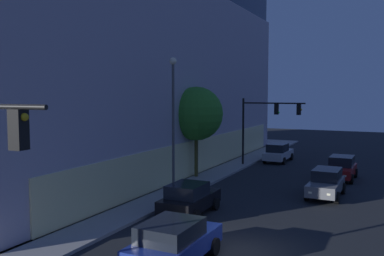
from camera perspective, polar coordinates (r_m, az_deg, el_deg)
The scene contains 10 objects.
ground_plane at distance 17.36m, azimuth 6.08°, elevation -16.61°, with size 120.00×120.00×0.00m, color black.
modern_building at distance 38.35m, azimuth -13.13°, elevation 8.58°, with size 38.78×21.16×18.17m.
traffic_light_far_corner at distance 36.10m, azimuth 10.13°, elevation 1.41°, with size 0.34×5.41×5.77m.
street_lamp_sidewalk at distance 25.12m, azimuth -2.58°, elevation 2.48°, with size 0.44×0.44×8.31m.
sidewalk_tree at distance 30.92m, azimuth 0.59°, elevation 1.95°, with size 3.98×3.98×6.68m.
car_blue at distance 16.01m, azimuth -2.49°, elevation -15.16°, with size 4.43×2.26×1.66m.
car_black at distance 22.16m, azimuth -0.37°, elevation -9.56°, with size 4.21×2.11×1.67m.
car_grey at distance 27.11m, azimuth 17.79°, elevation -7.11°, with size 4.39×2.01×1.70m.
car_red at distance 32.93m, azimuth 19.65°, elevation -5.10°, with size 4.18×2.11×1.70m.
car_silver at distance 39.82m, azimuth 11.65°, elevation -3.30°, with size 4.65×2.07×1.70m.
Camera 1 is at (-15.25, -5.42, 6.29)m, focal length 39.19 mm.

